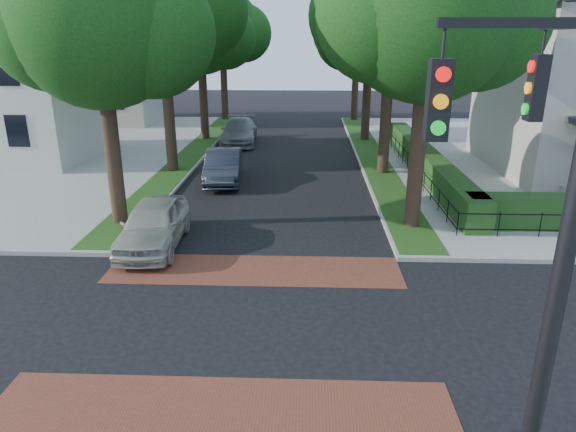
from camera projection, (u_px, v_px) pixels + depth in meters
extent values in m
plane|color=black|center=(242.00, 325.00, 12.79)|extent=(120.00, 120.00, 0.00)
cube|color=brown|center=(254.00, 270.00, 15.81)|extent=(9.00, 2.20, 0.01)
cube|color=brown|center=(221.00, 414.00, 9.77)|extent=(9.00, 2.20, 0.01)
cube|color=#284915|center=(371.00, 155.00, 30.56)|extent=(1.60, 29.80, 0.02)
cube|color=#284915|center=(192.00, 153.00, 30.95)|extent=(1.60, 29.80, 0.02)
cylinder|color=black|center=(420.00, 127.00, 17.93)|extent=(0.56, 0.56, 7.35)
sphere|color=#0F3910|center=(430.00, 7.00, 16.65)|extent=(6.20, 6.20, 6.20)
sphere|color=#0F3910|center=(478.00, 21.00, 17.01)|extent=(4.65, 4.65, 4.65)
sphere|color=#0F3910|center=(382.00, 17.00, 16.62)|extent=(4.34, 4.34, 4.34)
cylinder|color=black|center=(387.00, 97.00, 25.42)|extent=(0.56, 0.56, 7.70)
sphere|color=#0F3910|center=(393.00, 8.00, 24.08)|extent=(6.60, 6.60, 6.60)
sphere|color=#0F3910|center=(429.00, 18.00, 24.43)|extent=(4.95, 4.95, 4.95)
sphere|color=#0F3910|center=(357.00, 15.00, 24.05)|extent=(4.62, 4.62, 4.62)
cylinder|color=black|center=(367.00, 90.00, 34.09)|extent=(0.56, 0.56, 6.65)
sphere|color=#0F3910|center=(370.00, 34.00, 32.93)|extent=(5.80, 5.80, 5.80)
sphere|color=#0F3910|center=(394.00, 40.00, 33.28)|extent=(4.35, 4.35, 4.35)
sphere|color=#0F3910|center=(347.00, 39.00, 32.89)|extent=(4.06, 4.06, 4.06)
sphere|color=#0F3910|center=(369.00, 26.00, 34.13)|extent=(3.77, 3.77, 3.77)
cylinder|color=black|center=(356.00, 77.00, 42.52)|extent=(0.56, 0.56, 7.00)
sphere|color=#0F3910|center=(358.00, 30.00, 41.30)|extent=(6.00, 6.00, 6.00)
sphere|color=#0F3910|center=(377.00, 35.00, 41.65)|extent=(4.50, 4.50, 4.50)
sphere|color=#0F3910|center=(339.00, 34.00, 41.26)|extent=(4.20, 4.20, 4.20)
sphere|color=#0F3910|center=(357.00, 24.00, 42.55)|extent=(3.90, 3.90, 3.90)
cylinder|color=black|center=(110.00, 130.00, 18.39)|extent=(0.56, 0.56, 7.00)
sphere|color=#0F3910|center=(98.00, 19.00, 17.17)|extent=(6.00, 6.00, 6.00)
sphere|color=#0F3910|center=(150.00, 32.00, 17.53)|extent=(4.50, 4.50, 4.50)
sphere|color=#0F3910|center=(52.00, 29.00, 17.14)|extent=(4.20, 4.20, 4.20)
sphere|color=#0F3910|center=(115.00, 6.00, 18.42)|extent=(3.90, 3.90, 3.90)
cylinder|color=black|center=(167.00, 92.00, 25.77)|extent=(0.56, 0.56, 8.05)
sphere|color=#0F3910|center=(160.00, 1.00, 24.36)|extent=(6.40, 6.40, 6.40)
sphere|color=#0F3910|center=(199.00, 10.00, 24.71)|extent=(4.80, 4.80, 4.80)
sphere|color=#0F3910|center=(126.00, 7.00, 24.33)|extent=(4.48, 4.48, 4.48)
cylinder|color=black|center=(203.00, 88.00, 34.45)|extent=(0.56, 0.56, 6.86)
sphere|color=#0F3910|center=(200.00, 30.00, 33.26)|extent=(5.60, 5.60, 5.60)
sphere|color=#0F3910|center=(224.00, 37.00, 33.62)|extent=(4.20, 4.20, 4.20)
sphere|color=#0F3910|center=(178.00, 35.00, 33.22)|extent=(3.92, 3.92, 3.92)
sphere|color=#0F3910|center=(205.00, 23.00, 34.41)|extent=(3.64, 3.64, 3.64)
cylinder|color=black|center=(224.00, 76.00, 42.90)|extent=(0.56, 0.56, 7.14)
sphere|color=#0F3910|center=(222.00, 28.00, 41.65)|extent=(6.20, 6.20, 6.20)
sphere|color=#0F3910|center=(243.00, 33.00, 42.00)|extent=(4.65, 4.65, 4.65)
sphere|color=#0F3910|center=(203.00, 32.00, 41.62)|extent=(4.34, 4.34, 4.34)
sphere|color=#0F3910|center=(226.00, 22.00, 42.95)|extent=(4.03, 4.03, 4.03)
cube|color=#234618|center=(426.00, 161.00, 26.41)|extent=(1.00, 18.00, 1.20)
cube|color=beige|center=(8.00, 100.00, 29.22)|extent=(9.00, 8.00, 6.50)
cube|color=brown|center=(25.00, 2.00, 25.94)|extent=(0.80, 0.80, 3.64)
cube|color=#B8B2A5|center=(102.00, 81.00, 42.42)|extent=(9.00, 8.00, 6.50)
cube|color=brown|center=(121.00, 14.00, 39.14)|extent=(0.80, 0.80, 3.64)
cylinder|color=black|center=(567.00, 245.00, 6.90)|extent=(0.26, 0.26, 8.00)
cube|color=black|center=(523.00, 23.00, 6.01)|extent=(2.00, 0.12, 0.12)
cube|color=black|center=(573.00, 24.00, 6.82)|extent=(0.12, 1.80, 0.12)
cube|color=black|center=(438.00, 100.00, 6.34)|extent=(0.28, 0.22, 1.00)
cylinder|color=red|center=(443.00, 74.00, 6.11)|extent=(0.18, 0.05, 0.18)
cylinder|color=orange|center=(441.00, 102.00, 6.22)|extent=(0.18, 0.05, 0.18)
cylinder|color=#0CB226|center=(438.00, 128.00, 6.32)|extent=(0.18, 0.05, 0.18)
cube|color=black|center=(537.00, 88.00, 7.88)|extent=(0.22, 0.28, 1.00)
cylinder|color=red|center=(531.00, 66.00, 7.77)|extent=(0.05, 0.18, 0.18)
cylinder|color=orange|center=(528.00, 88.00, 7.88)|extent=(0.05, 0.18, 0.18)
cylinder|color=#0CB226|center=(525.00, 109.00, 7.99)|extent=(0.05, 0.18, 0.18)
imported|color=#B0B2A0|center=(154.00, 224.00, 17.38)|extent=(2.07, 4.76, 1.60)
imported|color=#1E222D|center=(224.00, 166.00, 25.22)|extent=(2.07, 4.89, 1.57)
imported|color=gray|center=(239.00, 131.00, 34.41)|extent=(2.57, 5.70, 1.62)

